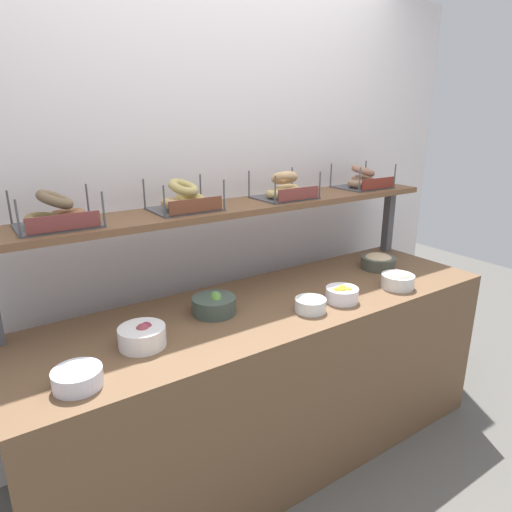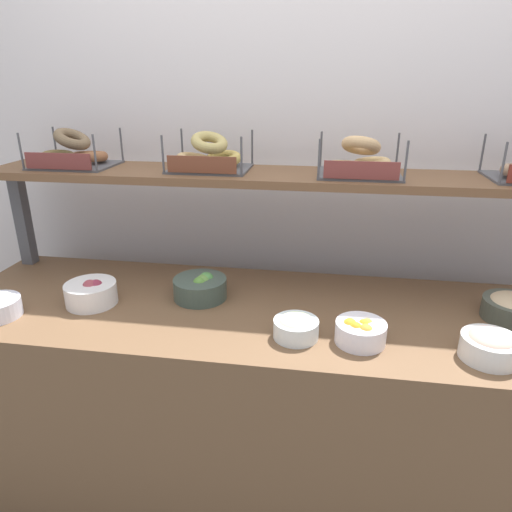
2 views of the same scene
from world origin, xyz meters
name	(u,v)px [view 2 (image 2 of 2)]	position (x,y,z in m)	size (l,w,h in m)	color
ground_plane	(272,490)	(0.00, 0.00, 0.00)	(8.00, 8.00, 0.00)	#595651
back_wall	(291,179)	(0.00, 0.55, 1.20)	(3.55, 0.06, 2.40)	silver
deli_counter	(273,408)	(0.00, 0.00, 0.42)	(2.35, 0.70, 0.85)	brown
shelf_riser_left	(23,219)	(-1.12, 0.27, 1.05)	(0.05, 0.05, 0.40)	#4C4C51
upper_shelf	(285,177)	(0.00, 0.27, 1.26)	(2.31, 0.32, 0.03)	brown
bowl_beet_salad	(91,293)	(-0.65, -0.06, 0.89)	(0.18, 0.18, 0.09)	white
bowl_scallion_spread	(296,327)	(0.09, -0.17, 0.89)	(0.14, 0.14, 0.08)	white
bowl_veggie_mix	(201,287)	(-0.28, 0.05, 0.89)	(0.20, 0.20, 0.09)	#3E4E44
bowl_lox_spread	(490,345)	(0.65, -0.20, 0.89)	(0.17, 0.17, 0.09)	white
bowl_fruit_salad	(360,332)	(0.28, -0.17, 0.89)	(0.15, 0.15, 0.08)	white
bagel_basket_cinnamon_raisin	(73,154)	(-0.84, 0.27, 1.33)	(0.31, 0.25, 0.15)	#4C4C51
bagel_basket_sesame	(209,157)	(-0.29, 0.29, 1.33)	(0.30, 0.25, 0.15)	#4C4C51
bagel_basket_plain	(359,162)	(0.27, 0.27, 1.33)	(0.30, 0.24, 0.15)	#4C4C51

